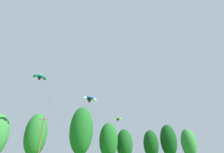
% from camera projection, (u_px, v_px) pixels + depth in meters
% --- Properties ---
extents(treeline_tree_e, '(5.39, 5.39, 13.28)m').
position_uv_depth(treeline_tree_e, '(36.00, 135.00, 43.72)').
color(treeline_tree_e, '#472D19').
rests_on(treeline_tree_e, ground_plane).
extents(treeline_tree_f, '(5.87, 5.87, 15.07)m').
position_uv_depth(treeline_tree_f, '(81.00, 130.00, 44.32)').
color(treeline_tree_f, '#472D19').
rests_on(treeline_tree_f, ground_plane).
extents(treeline_tree_g, '(4.93, 4.93, 11.60)m').
position_uv_depth(treeline_tree_g, '(109.00, 140.00, 46.69)').
color(treeline_tree_g, '#472D19').
rests_on(treeline_tree_g, ground_plane).
extents(treeline_tree_h, '(4.62, 4.62, 10.44)m').
position_uv_depth(treeline_tree_h, '(125.00, 144.00, 49.78)').
color(treeline_tree_h, '#472D19').
rests_on(treeline_tree_h, ground_plane).
extents(treeline_tree_i, '(4.81, 4.81, 11.15)m').
position_uv_depth(treeline_tree_i, '(151.00, 144.00, 56.68)').
color(treeline_tree_i, '#472D19').
rests_on(treeline_tree_i, ground_plane).
extents(treeline_tree_j, '(5.39, 5.39, 13.30)m').
position_uv_depth(treeline_tree_j, '(168.00, 140.00, 59.04)').
color(treeline_tree_j, '#472D19').
rests_on(treeline_tree_j, ground_plane).
extents(treeline_tree_k, '(5.22, 5.22, 12.68)m').
position_uv_depth(treeline_tree_k, '(189.00, 143.00, 63.43)').
color(treeline_tree_k, '#472D19').
rests_on(treeline_tree_k, ground_plane).
extents(utility_pole, '(2.20, 0.26, 10.44)m').
position_uv_depth(utility_pole, '(40.00, 142.00, 33.48)').
color(utility_pole, brown).
rests_on(utility_pole, ground_plane).
extents(parafoil_kite_high_lime_white, '(12.02, 12.75, 10.28)m').
position_uv_depth(parafoil_kite_high_lime_white, '(118.00, 119.00, 42.81)').
color(parafoil_kite_high_lime_white, '#93D633').
extents(parafoil_kite_mid_blue_white, '(5.20, 8.71, 14.59)m').
position_uv_depth(parafoil_kite_mid_blue_white, '(90.00, 99.00, 40.05)').
color(parafoil_kite_mid_blue_white, blue).
extents(parafoil_kite_far_teal, '(9.78, 13.35, 18.48)m').
position_uv_depth(parafoil_kite_far_teal, '(40.00, 77.00, 39.73)').
color(parafoil_kite_far_teal, teal).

